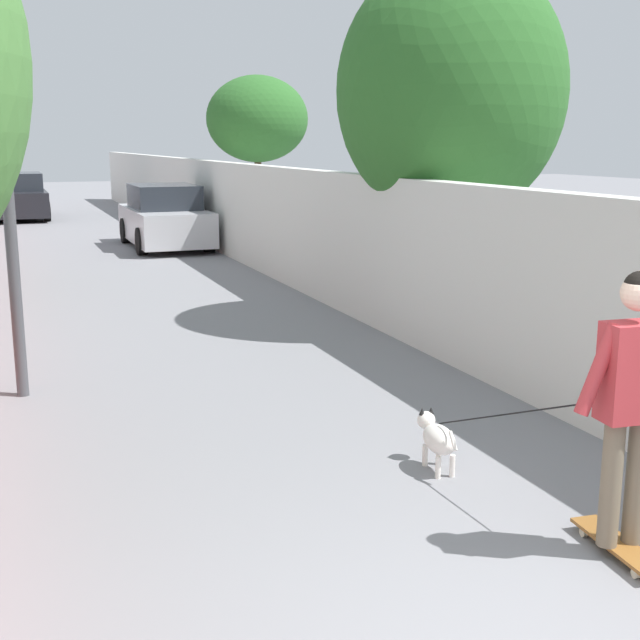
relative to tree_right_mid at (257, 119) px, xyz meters
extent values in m
plane|color=gray|center=(-5.00, 4.34, -3.15)|extent=(80.00, 80.00, 0.00)
cube|color=silver|center=(-7.00, 1.63, -2.09)|extent=(48.00, 0.30, 2.12)
cylinder|color=#473523|center=(0.00, 0.00, -1.98)|extent=(0.19, 0.19, 2.35)
ellipsoid|color=#2D6628|center=(0.00, 0.00, 0.01)|extent=(2.70, 2.70, 2.27)
cylinder|color=#473523|center=(-11.50, 0.73, -2.00)|extent=(0.24, 0.24, 2.31)
ellipsoid|color=#2D6628|center=(-11.50, 0.73, 0.10)|extent=(3.13, 3.13, 3.61)
cylinder|color=#4C4C51|center=(-12.99, 6.51, -1.36)|extent=(0.12, 0.12, 3.58)
cube|color=brown|center=(-17.96, 3.08, -3.08)|extent=(0.82, 0.28, 0.02)
cylinder|color=beige|center=(-17.67, 3.13, -3.12)|extent=(0.06, 0.04, 0.06)
cylinder|color=beige|center=(-17.69, 2.99, -3.12)|extent=(0.06, 0.04, 0.06)
cylinder|color=beige|center=(-18.23, 3.18, -3.12)|extent=(0.06, 0.04, 0.06)
cylinder|color=#726651|center=(-17.95, 3.17, -2.65)|extent=(0.14, 0.14, 0.82)
cylinder|color=#726651|center=(-17.97, 2.99, -2.65)|extent=(0.14, 0.14, 0.82)
cube|color=#B23338|center=(-17.96, 3.08, -1.94)|extent=(0.26, 0.40, 0.61)
cylinder|color=#B23338|center=(-17.93, 3.32, -1.90)|extent=(0.12, 0.29, 0.58)
sphere|color=beige|center=(-17.96, 3.08, -1.45)|extent=(0.22, 0.22, 0.22)
sphere|color=black|center=(-17.96, 3.08, -1.41)|extent=(0.19, 0.19, 0.19)
ellipsoid|color=white|center=(-16.33, 3.48, -2.88)|extent=(0.44, 0.26, 0.22)
sphere|color=white|center=(-16.06, 3.45, -2.81)|extent=(0.15, 0.15, 0.15)
cone|color=black|center=(-16.05, 3.49, -2.73)|extent=(0.05, 0.05, 0.06)
cone|color=black|center=(-16.06, 3.41, -2.73)|extent=(0.05, 0.05, 0.06)
cylinder|color=white|center=(-16.19, 3.53, -3.06)|extent=(0.04, 0.04, 0.18)
cylinder|color=white|center=(-16.20, 3.41, -3.06)|extent=(0.04, 0.04, 0.18)
cylinder|color=white|center=(-16.45, 3.55, -3.06)|extent=(0.04, 0.04, 0.18)
cylinder|color=white|center=(-16.47, 3.43, -3.06)|extent=(0.04, 0.04, 0.18)
cylinder|color=white|center=(-16.58, 3.51, -2.80)|extent=(0.14, 0.04, 0.13)
cylinder|color=black|center=(-17.14, 3.28, -2.42)|extent=(1.64, 0.41, 0.66)
cube|color=silver|center=(-1.19, 2.78, -2.59)|extent=(4.08, 1.70, 0.80)
cube|color=#262B33|center=(-1.19, 2.78, -1.91)|extent=(2.12, 1.50, 0.60)
cylinder|color=black|center=(0.08, 3.57, -2.83)|extent=(0.64, 0.22, 0.64)
cylinder|color=black|center=(0.08, 1.99, -2.83)|extent=(0.64, 0.22, 0.64)
cylinder|color=black|center=(-2.45, 3.57, -2.83)|extent=(0.64, 0.22, 0.64)
cylinder|color=black|center=(-2.45, 1.99, -2.83)|extent=(0.64, 0.22, 0.64)
cube|color=black|center=(8.43, 5.91, -2.59)|extent=(4.39, 1.70, 0.80)
cube|color=#262B33|center=(8.43, 5.91, -1.91)|extent=(2.28, 1.50, 0.60)
cylinder|color=black|center=(9.79, 5.12, -2.83)|extent=(0.64, 0.22, 0.64)
cylinder|color=black|center=(7.07, 5.12, -2.83)|extent=(0.64, 0.22, 0.64)
camera|label=1|loc=(-21.83, 6.61, -0.57)|focal=46.80mm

